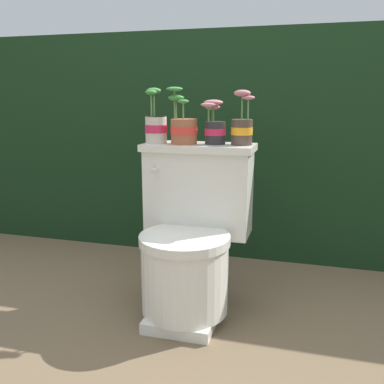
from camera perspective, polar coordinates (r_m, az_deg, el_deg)
name	(u,v)px	position (r m, az deg, el deg)	size (l,w,h in m)	color
ground_plane	(183,315)	(1.92, -1.16, -16.04)	(12.00, 12.00, 0.00)	brown
hedge_backdrop	(235,140)	(2.85, 5.73, 6.90)	(3.66, 0.91, 1.27)	black
toilet	(191,236)	(1.83, -0.12, -5.91)	(0.48, 0.52, 0.72)	silver
potted_plant_left	(156,126)	(1.89, -4.85, 8.77)	(0.10, 0.10, 0.24)	beige
potted_plant_midleft	(183,127)	(1.86, -1.17, 8.62)	(0.14, 0.12, 0.24)	#9E5638
potted_plant_middle	(215,127)	(1.85, 3.03, 8.67)	(0.10, 0.10, 0.19)	#262628
potted_plant_midright	(242,127)	(1.83, 6.69, 8.55)	(0.10, 0.09, 0.23)	#47382D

